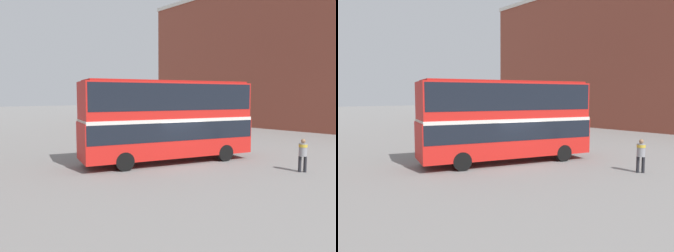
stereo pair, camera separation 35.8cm
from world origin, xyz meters
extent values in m
plane|color=gray|center=(0.00, 0.00, 0.00)|extent=(240.00, 240.00, 0.00)
cube|color=brown|center=(27.50, 9.53, 8.68)|extent=(11.50, 36.78, 17.37)
cube|color=red|center=(0.07, 0.64, 1.45)|extent=(10.35, 5.27, 2.06)
cube|color=red|center=(0.07, 0.64, 3.55)|extent=(10.18, 5.15, 2.14)
cube|color=black|center=(0.07, 0.64, 1.91)|extent=(10.26, 5.27, 1.01)
cube|color=black|center=(0.07, 0.64, 3.81)|extent=(10.05, 5.14, 1.46)
cube|color=silver|center=(0.07, 0.64, 2.51)|extent=(10.26, 5.26, 0.20)
cube|color=#B11A15|center=(0.07, 0.64, 4.67)|extent=(9.70, 4.85, 0.10)
cylinder|color=black|center=(3.47, 0.87, 0.49)|extent=(1.03, 0.56, 0.99)
cylinder|color=black|center=(2.83, -1.36, 0.49)|extent=(1.03, 0.56, 0.99)
cylinder|color=black|center=(-2.50, 2.59, 0.49)|extent=(1.03, 0.56, 0.99)
cylinder|color=black|center=(-3.14, 0.36, 0.49)|extent=(1.03, 0.56, 0.99)
cylinder|color=#232328|center=(3.62, -5.89, 0.41)|extent=(0.15, 0.15, 0.82)
cylinder|color=#232328|center=(3.45, -5.70, 0.41)|extent=(0.15, 0.15, 0.82)
cylinder|color=gray|center=(3.53, -5.79, 1.15)|extent=(0.56, 0.56, 0.65)
cylinder|color=gold|center=(3.53, -5.79, 1.36)|extent=(0.59, 0.59, 0.14)
sphere|color=#936B4C|center=(3.53, -5.79, 1.59)|extent=(0.22, 0.22, 0.22)
camera|label=1|loc=(-12.38, -13.65, 3.84)|focal=35.00mm
camera|label=2|loc=(-12.10, -13.88, 3.84)|focal=35.00mm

